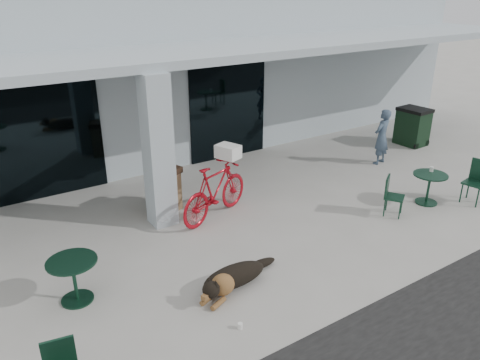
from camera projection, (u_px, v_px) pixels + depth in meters
ground at (288, 249)px, 8.83m from camera, size 80.00×80.00×0.00m
building at (119, 66)px, 14.49m from camera, size 22.00×7.00×4.50m
storefront_glass_left at (40, 141)px, 10.51m from camera, size 2.80×0.06×2.70m
storefront_glass_right at (228, 111)px, 13.04m from camera, size 2.40×0.06×2.70m
column at (158, 152)px, 9.23m from camera, size 0.50×0.50×3.12m
overhang at (191, 53)px, 10.34m from camera, size 22.00×2.80×0.18m
bicycle at (215, 191)px, 9.82m from camera, size 2.09×1.24×1.22m
laundry_basket at (228, 152)px, 9.87m from camera, size 0.50×0.57×0.28m
dog at (234, 275)px, 7.68m from camera, size 1.39×0.92×0.44m
cup_near_dog at (240, 326)px, 6.79m from camera, size 0.09×0.09×0.09m
cafe_table_near at (75, 281)px, 7.28m from camera, size 0.91×0.91×0.73m
cafe_table_far at (428, 189)px, 10.56m from camera, size 0.75×0.75×0.70m
cafe_chair_far_a at (394, 197)px, 9.98m from camera, size 0.56×0.57×0.87m
cafe_chair_far_b at (475, 183)px, 10.52m from camera, size 0.56×0.52×0.99m
person at (382, 137)px, 12.75m from camera, size 0.62×0.48×1.53m
cup_on_table at (432, 169)px, 10.55m from camera, size 0.08×0.08×0.11m
trash_receptacle at (165, 189)px, 10.18m from camera, size 0.75×0.75×1.00m
wheeled_bin at (412, 126)px, 14.35m from camera, size 0.74×0.92×1.14m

